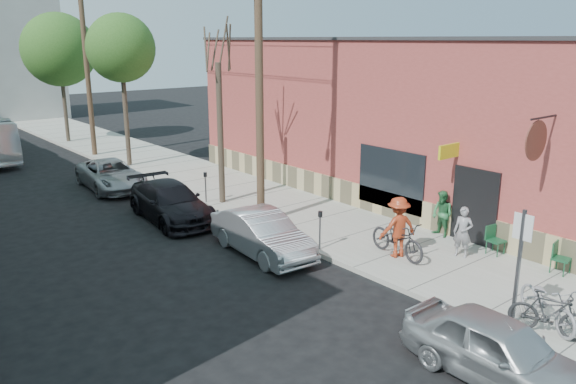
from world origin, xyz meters
TOP-DOWN VIEW (x-y plane):
  - ground at (0.00, 0.00)m, footprint 120.00×120.00m
  - sidewalk at (4.25, 11.00)m, footprint 4.50×58.00m
  - cafe_building at (8.99, 4.99)m, footprint 6.60×20.20m
  - sign_post at (2.35, -4.72)m, footprint 0.07×0.45m
  - parking_meter_near at (2.25, 1.70)m, footprint 0.14×0.14m
  - parking_meter_far at (2.25, 8.48)m, footprint 0.14×0.14m
  - utility_pole_near at (2.39, 5.04)m, footprint 3.57×0.28m
  - utility_pole_far at (2.45, 20.91)m, footprint 1.80×0.28m
  - tree_bare at (2.80, 8.13)m, footprint 0.24×0.24m
  - tree_leafy_mid at (2.80, 17.00)m, footprint 3.40×3.40m
  - tree_leafy_far at (2.80, 26.33)m, footprint 4.52×4.52m
  - patio_chair_a at (6.13, -2.03)m, footprint 0.56×0.56m
  - patio_chair_b at (6.20, -3.99)m, footprint 0.58×0.58m
  - patron_grey at (5.14, -1.49)m, footprint 0.53×0.66m
  - patron_green at (6.19, 0.00)m, footprint 0.71×0.84m
  - cyclist at (3.65, -0.23)m, footprint 1.36×1.03m
  - cyclist_bike at (3.65, -0.23)m, footprint 0.98×2.21m
  - parked_bike_a at (2.57, -5.45)m, footprint 1.05×1.80m
  - parked_bike_b at (3.04, -5.17)m, footprint 1.59×2.11m
  - car_0 at (0.32, -5.55)m, footprint 1.60×3.96m
  - car_1 at (0.80, 2.79)m, footprint 1.75×4.24m
  - car_2 at (0.28, 7.74)m, footprint 2.35×4.91m
  - car_3 at (0.37, 13.49)m, footprint 2.52×4.81m

SIDE VIEW (x-z plane):
  - ground at x=0.00m, z-range 0.00..0.00m
  - sidewalk at x=4.25m, z-range 0.00..0.15m
  - patio_chair_a at x=6.13m, z-range 0.15..1.03m
  - patio_chair_b at x=6.20m, z-range 0.15..1.03m
  - car_3 at x=0.37m, z-range 0.00..1.29m
  - parked_bike_a at x=2.57m, z-range 0.15..1.19m
  - car_0 at x=0.32m, z-range 0.00..1.35m
  - parked_bike_b at x=3.04m, z-range 0.15..1.21m
  - car_1 at x=0.80m, z-range 0.00..1.37m
  - car_2 at x=0.28m, z-range 0.00..1.38m
  - cyclist_bike at x=3.65m, z-range 0.15..1.28m
  - patron_green at x=6.19m, z-range 0.15..1.70m
  - patron_grey at x=5.14m, z-range 0.15..1.71m
  - parking_meter_near at x=2.25m, z-range 0.36..1.60m
  - parking_meter_far at x=2.25m, z-range 0.36..1.60m
  - cyclist at x=3.65m, z-range 0.15..2.01m
  - sign_post at x=2.35m, z-range 0.43..3.23m
  - tree_bare at x=2.80m, z-range 0.15..5.67m
  - cafe_building at x=8.99m, z-range 0.00..6.61m
  - utility_pole_far at x=2.45m, z-range 0.34..10.34m
  - utility_pole_near at x=2.39m, z-range 0.41..10.41m
  - tree_leafy_far at x=2.80m, z-range 1.88..9.87m
  - tree_leafy_mid at x=2.80m, z-range 2.25..9.90m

